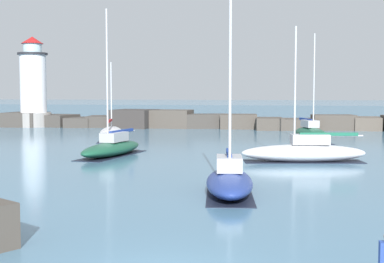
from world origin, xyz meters
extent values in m
cube|color=teal|center=(0.00, 112.73, 0.00)|extent=(400.00, 116.00, 0.01)
cube|color=#423D38|center=(-30.52, 52.46, 0.91)|extent=(4.68, 5.37, 1.82)
cube|color=#423D38|center=(-26.75, 53.15, 0.76)|extent=(5.52, 5.39, 1.53)
cube|color=#423D38|center=(-23.22, 52.91, 0.61)|extent=(3.86, 5.52, 1.21)
cube|color=#423D38|center=(-20.06, 53.45, 0.70)|extent=(4.88, 5.40, 1.40)
cube|color=#383330|center=(-15.97, 52.75, 1.13)|extent=(5.52, 5.66, 2.25)
cube|color=#4C443D|center=(-11.35, 53.41, 1.11)|extent=(4.97, 4.51, 2.21)
cube|color=#423D38|center=(-7.01, 53.34, 0.87)|extent=(5.59, 4.33, 1.73)
cube|color=#4C443D|center=(-2.93, 53.29, 0.87)|extent=(4.68, 4.30, 1.74)
cube|color=#4C443D|center=(0.81, 51.97, 0.70)|extent=(3.68, 4.78, 1.41)
cube|color=#4C443D|center=(4.04, 52.32, 0.65)|extent=(5.22, 5.00, 1.30)
cube|color=#4C443D|center=(8.25, 52.73, 0.88)|extent=(5.13, 3.83, 1.77)
cube|color=brown|center=(12.20, 53.45, 0.75)|extent=(3.36, 5.27, 1.50)
cylinder|color=gray|center=(-29.10, 51.98, 0.90)|extent=(4.42, 4.42, 1.80)
cylinder|color=white|center=(-29.10, 51.98, 5.48)|extent=(3.28, 3.28, 7.37)
cylinder|color=#232328|center=(-29.10, 51.98, 9.29)|extent=(3.77, 3.77, 0.25)
cylinder|color=silver|center=(-29.10, 51.98, 9.99)|extent=(2.29, 2.29, 1.15)
cone|color=#B21919|center=(-29.10, 51.98, 11.02)|extent=(2.79, 2.79, 0.90)
ellipsoid|color=#195138|center=(-9.16, 23.56, 0.48)|extent=(3.28, 7.79, 0.96)
cube|color=black|center=(-9.16, 23.56, 0.01)|extent=(3.17, 7.41, 0.03)
cube|color=#B2B2B7|center=(-9.10, 23.93, 1.28)|extent=(1.49, 2.42, 0.64)
cylinder|color=silver|center=(-9.25, 23.00, 5.49)|extent=(0.12, 0.12, 9.06)
cylinder|color=#BCBCC1|center=(-8.91, 25.05, 1.51)|extent=(0.78, 4.12, 0.10)
cube|color=navy|center=(-8.91, 25.05, 1.61)|extent=(0.77, 3.52, 0.20)
ellipsoid|color=silver|center=(3.88, 22.47, 0.55)|extent=(8.10, 3.29, 1.11)
cube|color=black|center=(3.88, 22.47, 0.01)|extent=(7.71, 3.18, 0.03)
cube|color=#B2B2B7|center=(4.27, 22.54, 1.43)|extent=(2.52, 1.46, 0.64)
cylinder|color=silver|center=(3.30, 22.37, 4.81)|extent=(0.12, 0.12, 7.40)
cylinder|color=#BCBCC1|center=(5.43, 22.75, 1.66)|extent=(4.29, 0.86, 0.10)
cube|color=#1E664C|center=(5.43, 22.75, 1.76)|extent=(3.66, 0.84, 0.20)
ellipsoid|color=#195138|center=(5.00, 37.14, 0.63)|extent=(3.89, 7.37, 1.25)
cube|color=black|center=(5.00, 37.14, 0.01)|extent=(3.75, 7.02, 0.03)
cube|color=#B2B2B7|center=(4.90, 37.48, 1.57)|extent=(1.62, 2.35, 0.64)
cylinder|color=silver|center=(5.16, 36.63, 5.41)|extent=(0.12, 0.12, 8.32)
cylinder|color=#BCBCC1|center=(4.59, 38.51, 1.80)|extent=(1.24, 3.78, 0.10)
cube|color=navy|center=(4.59, 38.51, 1.90)|extent=(1.16, 3.25, 0.20)
ellipsoid|color=navy|center=(0.37, 10.99, 0.48)|extent=(2.76, 6.33, 0.97)
cube|color=black|center=(0.37, 10.99, 0.01)|extent=(2.68, 6.02, 0.03)
cube|color=#B2B2B7|center=(0.33, 11.29, 1.29)|extent=(1.32, 1.96, 0.64)
cylinder|color=silver|center=(0.42, 10.53, 4.94)|extent=(0.12, 0.12, 7.95)
cylinder|color=#BCBCC1|center=(0.21, 12.21, 1.52)|extent=(0.53, 3.36, 0.10)
cube|color=navy|center=(0.21, 12.21, 1.62)|extent=(0.56, 2.87, 0.20)
ellipsoid|color=white|center=(-13.29, 35.72, 0.59)|extent=(3.99, 8.37, 1.19)
cube|color=black|center=(-13.29, 35.72, 0.01)|extent=(3.85, 7.96, 0.03)
cylinder|color=silver|center=(-13.45, 36.31, 4.20)|extent=(0.12, 0.12, 6.03)
cylinder|color=#BCBCC1|center=(-12.89, 34.15, 1.74)|extent=(1.20, 4.35, 0.10)
cube|color=maroon|center=(-12.89, 34.15, 1.84)|extent=(1.13, 3.72, 0.20)
camera|label=1|loc=(2.74, -11.87, 4.39)|focal=50.00mm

